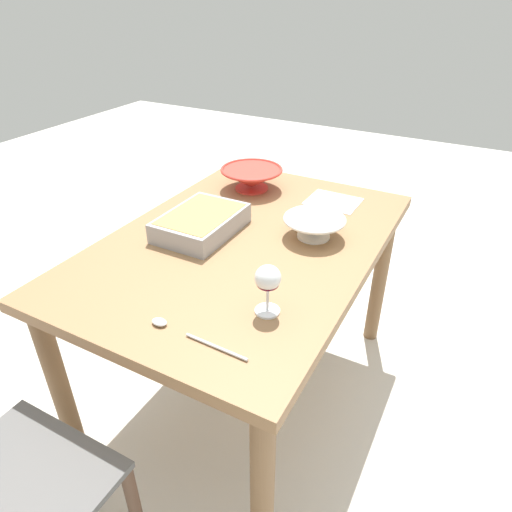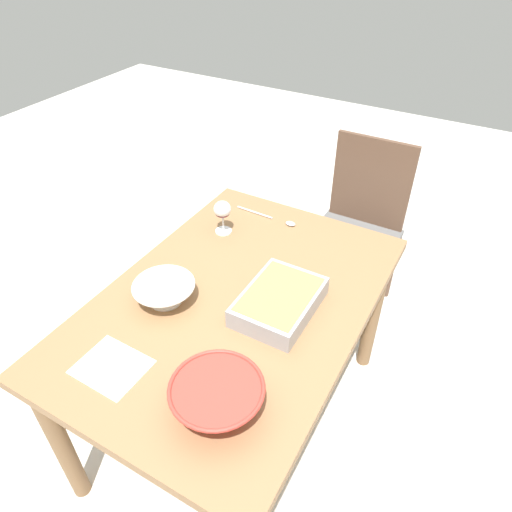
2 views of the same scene
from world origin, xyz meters
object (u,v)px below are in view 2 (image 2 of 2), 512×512
Objects in this scene: chair at (359,223)px; small_bowl at (217,396)px; napkin at (112,367)px; serving_spoon at (276,219)px; casserole_dish at (279,301)px; wine_glass at (223,211)px; mixing_bowl at (164,291)px; dining_table at (236,317)px.

chair reaches higher than small_bowl.
serving_spoon is at bearing 175.98° from napkin.
casserole_dish reaches higher than serving_spoon.
napkin is (0.76, 0.09, -0.10)m from wine_glass.
serving_spoon is 0.95m from napkin.
small_bowl is (1.40, 0.05, 0.28)m from chair.
mixing_bowl reaches higher than napkin.
casserole_dish is 1.09× the size of serving_spoon.
small_bowl is at bearing 96.49° from napkin.
dining_table is 4.88× the size of small_bowl.
serving_spoon is (0.50, -0.23, 0.23)m from chair.
dining_table is 0.28m from mixing_bowl.
small_bowl is at bearing 3.90° from casserole_dish.
chair reaches higher than wine_glass.
serving_spoon is at bearing 139.73° from wine_glass.
wine_glass reaches higher than small_bowl.
wine_glass is at bearing -29.73° from chair.
small_bowl is 0.95m from serving_spoon.
dining_table is 0.46m from small_bowl.
small_bowl reaches higher than mixing_bowl.
mixing_bowl is 0.64m from serving_spoon.
napkin is (0.95, -0.07, -0.01)m from serving_spoon.
serving_spoon is (-0.63, 0.11, -0.04)m from mixing_bowl.
casserole_dish is 0.43m from small_bowl.
mixing_bowl is 0.32m from napkin.
chair is 4.53× the size of napkin.
casserole_dish is at bearing 54.36° from wine_glass.
casserole_dish is 1.55× the size of napkin.
mixing_bowl is 0.48m from small_bowl.
wine_glass is 0.85m from small_bowl.
napkin is at bearing -34.95° from casserole_dish.
wine_glass is (0.68, -0.39, 0.33)m from chair.
napkin is at bearing -11.74° from chair.
mixing_bowl is at bearing -16.72° from chair.
chair is 1.49m from napkin.
mixing_bowl is (0.15, -0.37, 0.00)m from casserole_dish.
mixing_bowl is 0.82× the size of small_bowl.
dining_table is 8.79× the size of wine_glass.
casserole_dish is 0.55m from serving_spoon.
small_bowl reaches higher than casserole_dish.
napkin is at bearing 6.65° from wine_glass.
napkin is at bearing -83.51° from small_bowl.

